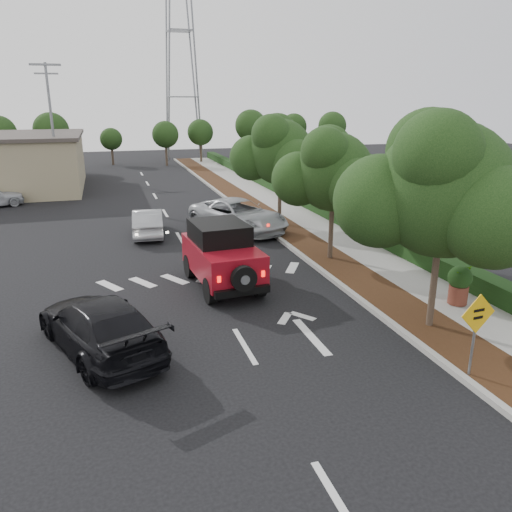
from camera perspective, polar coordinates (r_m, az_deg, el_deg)
name	(u,v)px	position (r m, az deg, el deg)	size (l,w,h in m)	color
ground	(245,346)	(14.09, -1.31, -10.23)	(120.00, 120.00, 0.00)	black
curb	(268,230)	(26.13, 1.34, 3.01)	(0.20, 70.00, 0.15)	#9E9B93
planting_strip	(286,229)	(26.45, 3.40, 3.13)	(1.80, 70.00, 0.12)	black
sidewalk	(319,226)	(27.15, 7.17, 3.39)	(2.00, 70.00, 0.12)	gray
hedge	(343,218)	(27.66, 9.86, 4.25)	(0.80, 70.00, 0.80)	black
transmission_tower	(185,158)	(61.12, -8.12, 10.98)	(7.00, 4.00, 28.00)	slate
street_tree_near	(429,328)	(15.98, 19.13, -7.79)	(3.80, 3.80, 5.92)	black
street_tree_mid	(330,260)	(21.59, 8.42, -0.47)	(3.20, 3.20, 5.32)	black
street_tree_far	(279,226)	(27.38, 2.68, 3.49)	(3.40, 3.40, 5.62)	black
light_pole_a	(61,196)	(38.74, -21.44, 6.40)	(2.00, 0.22, 9.00)	slate
light_pole_b	(58,174)	(50.65, -21.69, 8.68)	(2.00, 0.22, 9.00)	slate
red_jeep	(220,254)	(18.26, -4.09, 0.27)	(2.32, 4.66, 2.33)	black
silver_suv_ahead	(238,215)	(26.09, -2.05, 4.66)	(2.72, 5.89, 1.64)	#B5B9BE
black_suv_oncoming	(100,325)	(14.16, -17.45, -7.56)	(2.10, 5.17, 1.50)	black
silver_sedan_oncoming	(148,222)	(25.75, -12.28, 3.78)	(1.43, 4.10, 1.35)	#A2A5AA
speed_hump_sign	(476,324)	(12.99, 23.88, -7.11)	(1.00, 0.11, 2.13)	slate
terracotta_planter	(460,281)	(17.55, 22.25, -2.66)	(0.78, 0.78, 1.35)	brown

